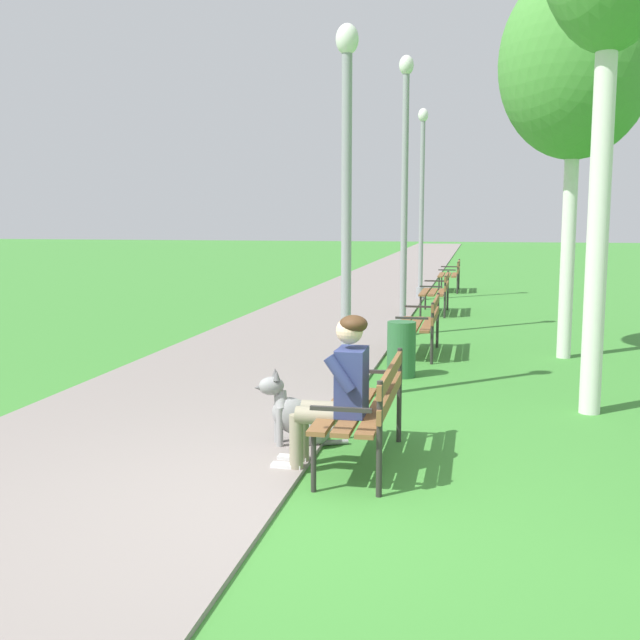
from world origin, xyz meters
TOP-DOWN VIEW (x-y plane):
  - ground_plane at (0.00, 0.00)m, footprint 120.00×120.00m
  - paved_path at (-1.74, 24.00)m, footprint 3.29×60.00m
  - park_bench_near at (0.36, 1.05)m, footprint 0.55×1.50m
  - park_bench_mid at (0.42, 6.14)m, footprint 0.55×1.50m
  - park_bench_far at (0.38, 11.04)m, footprint 0.55×1.50m
  - park_bench_furthest at (0.49, 16.03)m, footprint 0.55×1.50m
  - person_seated_on_near_bench at (0.15, 0.83)m, footprint 0.74×0.49m
  - dog_grey at (-0.30, 1.38)m, footprint 0.79×0.46m
  - lamp_post_near at (-0.20, 3.21)m, footprint 0.24×0.24m
  - lamp_post_mid at (-0.04, 7.96)m, footprint 0.24×0.24m
  - lamp_post_far at (-0.18, 13.75)m, footprint 0.24×0.24m
  - birch_tree_third at (2.43, 6.34)m, footprint 2.08×2.00m
  - litter_bin at (0.28, 4.55)m, footprint 0.36×0.36m

SIDE VIEW (x-z plane):
  - ground_plane at x=0.00m, z-range 0.00..0.00m
  - paved_path at x=-1.74m, z-range 0.00..0.04m
  - dog_grey at x=-0.30m, z-range -0.09..0.61m
  - litter_bin at x=0.28m, z-range 0.00..0.70m
  - park_bench_near at x=0.36m, z-range 0.09..0.94m
  - park_bench_mid at x=0.42m, z-range 0.09..0.94m
  - park_bench_far at x=0.38m, z-range 0.09..0.94m
  - park_bench_furthest at x=0.49m, z-range 0.09..0.94m
  - person_seated_on_near_bench at x=0.15m, z-range 0.06..1.31m
  - lamp_post_near at x=-0.20m, z-range 0.07..4.06m
  - lamp_post_far at x=-0.18m, z-range 0.08..4.65m
  - lamp_post_mid at x=-0.04m, z-range 0.08..4.69m
  - birch_tree_third at x=2.43m, z-range 1.37..6.76m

